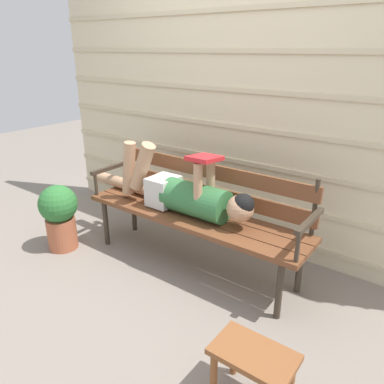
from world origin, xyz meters
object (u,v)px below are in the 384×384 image
Objects in this scene: reclining_person at (181,192)px; footstool at (253,363)px; potted_plant at (59,214)px; park_bench at (197,206)px.

footstool is at bearing -37.43° from reclining_person.
footstool is 2.06m from potted_plant.
park_bench is at bearing 34.00° from reclining_person.
footstool is (1.06, -0.81, -0.36)m from reclining_person.
park_bench is 0.17m from reclining_person.
park_bench is 4.70× the size of footstool.
reclining_person is at bearing 142.57° from footstool.
footstool is 0.68× the size of potted_plant.
potted_plant is at bearing -154.48° from park_bench.
reclining_person is 4.26× the size of footstool.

